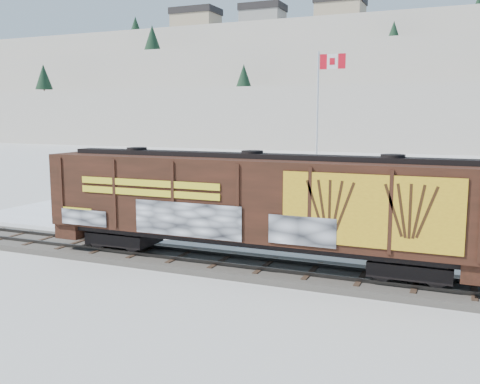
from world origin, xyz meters
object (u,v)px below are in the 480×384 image
at_px(car_white, 257,217).
at_px(car_silver, 268,218).
at_px(flagpole, 318,153).
at_px(hopper_railcar, 252,201).
at_px(car_dark, 359,229).

bearing_deg(car_white, car_silver, -26.18).
relative_size(flagpole, car_white, 2.24).
relative_size(hopper_railcar, flagpole, 1.73).
height_order(hopper_railcar, flagpole, flagpole).
xyz_separation_m(hopper_railcar, car_white, (-2.54, 7.12, -2.13)).
height_order(flagpole, car_white, flagpole).
distance_m(flagpole, car_silver, 8.74).
height_order(hopper_railcar, car_silver, hopper_railcar).
distance_m(car_silver, car_dark, 5.55).
bearing_deg(flagpole, car_white, -97.33).
bearing_deg(car_dark, car_white, 98.23).
xyz_separation_m(car_silver, car_white, (-0.39, -0.66, 0.13)).
distance_m(flagpole, car_white, 9.35).
relative_size(flagpole, car_silver, 2.76).
xyz_separation_m(car_silver, car_dark, (5.40, -1.30, 0.09)).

